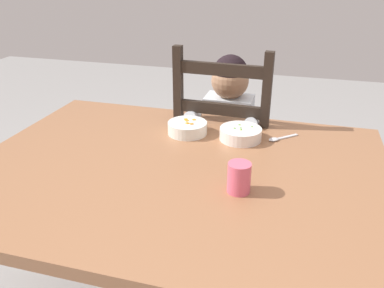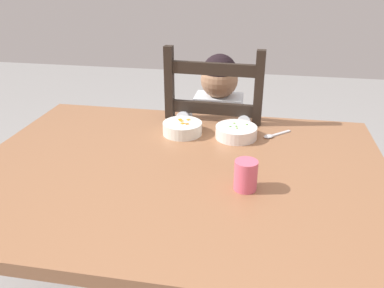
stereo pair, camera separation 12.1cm
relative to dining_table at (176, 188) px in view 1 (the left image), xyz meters
The scene contains 7 objects.
dining_table is the anchor object (origin of this frame).
dining_chair 0.60m from the dining_table, 83.72° to the left, with size 0.44×0.44×1.03m.
child_figure 0.58m from the dining_table, 83.45° to the left, with size 0.32×0.31×0.98m.
bowl_of_peas 0.35m from the dining_table, 58.29° to the left, with size 0.16×0.16×0.05m.
bowl_of_carrots 0.30m from the dining_table, 98.49° to the left, with size 0.16×0.16×0.05m.
spoon 0.46m from the dining_table, 45.27° to the left, with size 0.11×0.11×0.01m.
drinking_cup 0.28m from the dining_table, 23.55° to the right, with size 0.07×0.07×0.09m, color #E25D79.
Camera 1 is at (0.38, -1.13, 1.36)m, focal length 37.15 mm.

